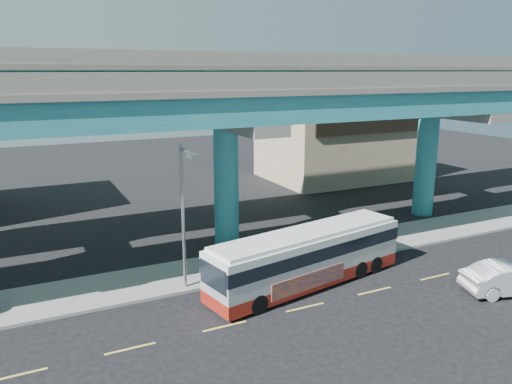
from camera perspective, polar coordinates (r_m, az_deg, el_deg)
name	(u,v)px	position (r m, az deg, el deg)	size (l,w,h in m)	color
ground	(302,305)	(23.86, 5.26, -12.70)	(120.00, 120.00, 0.00)	black
sidewalk	(251,263)	(28.25, -0.55, -8.13)	(70.00, 4.00, 0.15)	gray
lane_markings	(305,307)	(23.63, 5.65, -12.97)	(58.00, 0.12, 0.01)	#D8C64C
viaduct	(224,96)	(29.55, -3.65, 10.89)	(52.00, 12.40, 11.70)	#226183
building_beige	(338,143)	(50.98, 9.39, 5.57)	(14.00, 10.23, 7.00)	tan
transit_bus	(307,255)	(25.35, 5.90, -7.22)	(11.36, 4.42, 2.85)	maroon
sedan	(510,278)	(27.51, 27.04, -8.78)	(4.94, 2.81, 1.54)	#A5A5A9
street_lamp	(186,198)	(23.44, -8.03, -0.70)	(0.50, 2.35, 7.10)	gray
stop_sign	(359,226)	(29.77, 11.65, -3.79)	(0.69, 0.08, 2.29)	gray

